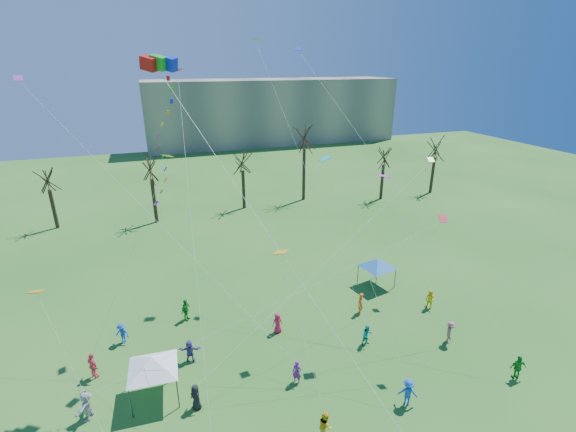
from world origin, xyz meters
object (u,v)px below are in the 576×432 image
object	(u,v)px
big_box_kite	(169,144)
canopy_tent_white	(152,363)
canopy_tent_blue	(377,263)
distant_building	(273,111)

from	to	relation	value
big_box_kite	canopy_tent_white	bearing A→B (deg)	-128.19
canopy_tent_blue	canopy_tent_white	bearing A→B (deg)	-160.19
canopy_tent_white	big_box_kite	bearing A→B (deg)	51.81
canopy_tent_white	distant_building	bearing A→B (deg)	67.97
distant_building	big_box_kite	distance (m)	78.74
canopy_tent_blue	distant_building	bearing A→B (deg)	80.49
distant_building	big_box_kite	world-z (taller)	big_box_kite
canopy_tent_white	canopy_tent_blue	world-z (taller)	canopy_tent_white
distant_building	canopy_tent_white	distance (m)	82.27
big_box_kite	canopy_tent_blue	distance (m)	21.23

